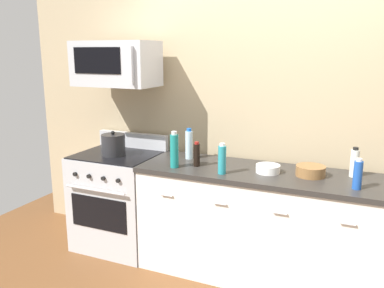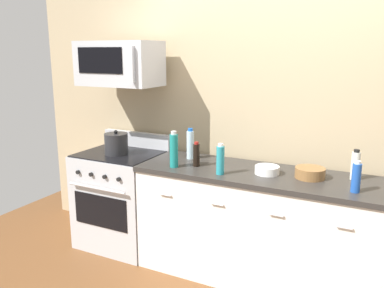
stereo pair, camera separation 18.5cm
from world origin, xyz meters
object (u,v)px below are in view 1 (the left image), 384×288
bottle_dish_soap (222,159)px  bottle_vinegar_white (354,163)px  bottle_soda_blue (358,175)px  bowl_white_ceramic (268,168)px  stockpot (113,145)px  bottle_sparkling_teal (174,150)px  range_oven (119,199)px  bottle_water_clear (189,144)px  bottle_soy_sauce_dark (197,155)px  bowl_wooden_salad (311,171)px  microwave (116,64)px

bottle_dish_soap → bottle_vinegar_white: bearing=19.3°
bottle_dish_soap → bottle_soda_blue: bearing=2.2°
bowl_white_ceramic → stockpot: bearing=-178.4°
bottle_vinegar_white → bottle_sparkling_teal: bottle_sparkling_teal is taller
range_oven → stockpot: stockpot is taller
range_oven → bottle_water_clear: bearing=10.0°
bottle_soy_sauce_dark → bottle_water_clear: size_ratio=0.75×
bottle_soda_blue → bottle_soy_sauce_dark: 1.25m
bowl_wooden_salad → microwave: bearing=179.5°
bottle_soda_blue → bowl_wooden_salad: bearing=151.9°
bottle_soy_sauce_dark → stockpot: size_ratio=0.91×
bottle_vinegar_white → bottle_soy_sauce_dark: 1.24m
microwave → bowl_white_ceramic: bearing=-2.4°
bottle_soy_sauce_dark → stockpot: bearing=178.7°
bottle_sparkling_teal → bowl_white_ceramic: bottle_sparkling_teal is taller
bowl_white_ceramic → range_oven: bearing=179.4°
bottle_sparkling_teal → bottle_soda_blue: (1.40, 0.03, -0.04)m
stockpot → bowl_wooden_salad: bearing=2.7°
bottle_water_clear → range_oven: bearing=-170.0°
bottle_soy_sauce_dark → bottle_water_clear: (-0.16, 0.19, 0.03)m
bottle_soy_sauce_dark → bowl_wooden_salad: bearing=6.4°
bottle_sparkling_teal → bottle_dish_soap: 0.42m
bowl_white_ceramic → bowl_wooden_salad: bearing=7.9°
bowl_white_ceramic → bottle_soda_blue: bearing=-11.6°
bottle_soda_blue → bowl_wooden_salad: bottle_soda_blue is taller
bottle_soda_blue → bottle_dish_soap: bearing=-177.8°
bottle_sparkling_teal → bottle_soy_sauce_dark: (0.15, 0.11, -0.05)m
microwave → bottle_soda_blue: size_ratio=3.37×
bottle_vinegar_white → bottle_soda_blue: (0.03, -0.30, -0.00)m
bottle_water_clear → microwave: bearing=-173.7°
bottle_soy_sauce_dark → stockpot: (-0.84, 0.02, 0.00)m
bottle_water_clear → stockpot: (-0.69, -0.17, -0.03)m
range_oven → bottle_vinegar_white: (2.06, 0.15, 0.56)m
bottle_sparkling_teal → bottle_dish_soap: bottle_sparkling_teal is taller
bowl_wooden_salad → bottle_vinegar_white: bearing=20.7°
microwave → bottle_dish_soap: microwave is taller
bottle_dish_soap → stockpot: bottle_dish_soap is taller
stockpot → range_oven: bearing=90.0°
microwave → bowl_wooden_salad: microwave is taller
bottle_soy_sauce_dark → bowl_white_ceramic: size_ratio=1.08×
stockpot → bottle_soy_sauce_dark: bearing=-1.3°
microwave → bowl_white_ceramic: (1.43, -0.06, -0.80)m
bottle_sparkling_teal → stockpot: 0.70m
bottle_soda_blue → bowl_white_ceramic: (-0.66, 0.14, -0.07)m
bowl_wooden_salad → stockpot: bearing=-177.3°
bowl_wooden_salad → range_oven: bearing=-179.0°
bottle_sparkling_teal → bowl_wooden_salad: 1.09m
bottle_vinegar_white → bowl_white_ceramic: bearing=-165.7°
bottle_vinegar_white → bowl_wooden_salad: bottle_vinegar_white is taller
range_oven → microwave: size_ratio=1.44×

